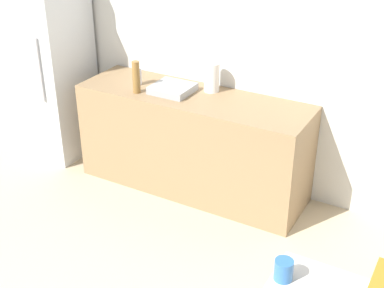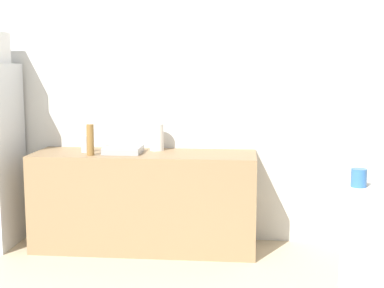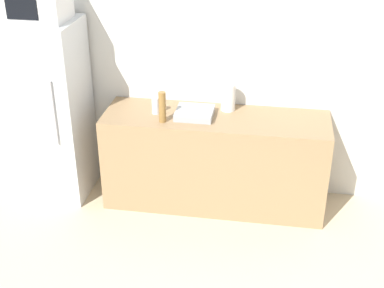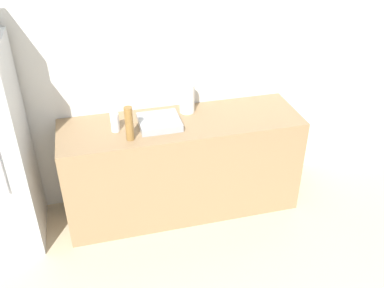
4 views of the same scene
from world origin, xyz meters
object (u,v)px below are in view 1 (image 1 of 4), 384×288
object	(u,v)px
bottle_short	(138,76)
paper_towel_roll	(212,77)
refrigerator	(52,70)
jar	(284,270)
bottle_tall	(136,77)

from	to	relation	value
bottle_short	paper_towel_roll	xyz separation A→B (m)	(0.62, 0.18, 0.05)
refrigerator	jar	world-z (taller)	refrigerator
bottle_tall	jar	world-z (taller)	bottle_tall
bottle_tall	paper_towel_roll	xyz separation A→B (m)	(0.52, 0.33, -0.01)
jar	paper_towel_roll	distance (m)	2.43
refrigerator	paper_towel_roll	distance (m)	1.60
bottle_short	jar	world-z (taller)	jar
refrigerator	jar	xyz separation A→B (m)	(2.96, -1.82, 0.23)
bottle_short	jar	bearing A→B (deg)	-42.53
refrigerator	paper_towel_roll	bearing A→B (deg)	6.86
bottle_short	paper_towel_roll	size ratio (longest dim) A/B	0.61
jar	refrigerator	bearing A→B (deg)	148.49
jar	paper_towel_roll	xyz separation A→B (m)	(-1.38, 2.01, -0.06)
refrigerator	bottle_short	world-z (taller)	refrigerator
bottle_short	paper_towel_roll	bearing A→B (deg)	16.04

